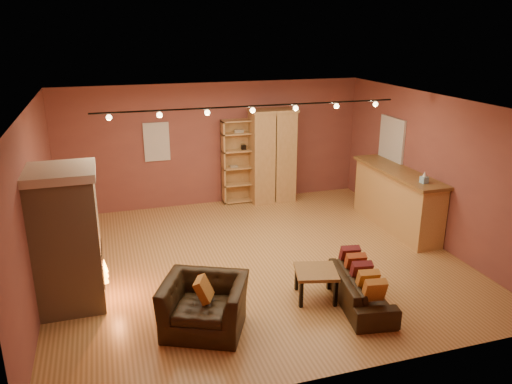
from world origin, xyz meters
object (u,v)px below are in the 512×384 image
object	(u,v)px
armoire	(272,156)
armchair	(204,297)
coffee_table	(316,274)
fireplace	(68,239)
bookcase	(239,161)
bar_counter	(397,199)
loveseat	(360,283)

from	to	relation	value
armoire	armchair	xyz separation A→B (m)	(-2.62, -4.79, -0.61)
armoire	coffee_table	xyz separation A→B (m)	(-0.83, -4.49, -0.70)
fireplace	armchair	bearing A→B (deg)	-35.05
fireplace	coffee_table	distance (m)	3.70
coffee_table	fireplace	bearing A→B (deg)	165.41
bookcase	armchair	size ratio (longest dim) A/B	1.50
armchair	coffee_table	distance (m)	1.81
bar_counter	coffee_table	bearing A→B (deg)	-141.91
bar_counter	coffee_table	world-z (taller)	bar_counter
bookcase	armchair	xyz separation A→B (m)	(-1.85, -4.96, -0.52)
loveseat	armchair	distance (m)	2.36
armoire	loveseat	bearing A→B (deg)	-93.14
loveseat	coffee_table	size ratio (longest dim) A/B	2.23
armchair	fireplace	bearing A→B (deg)	170.08
armoire	coffee_table	size ratio (longest dim) A/B	2.91
armoire	loveseat	xyz separation A→B (m)	(-0.26, -4.83, -0.76)
bar_counter	armoire	bearing A→B (deg)	128.63
loveseat	bookcase	bearing A→B (deg)	15.02
fireplace	bookcase	bearing A→B (deg)	46.22
fireplace	coffee_table	bearing A→B (deg)	-14.59
bookcase	armoire	bearing A→B (deg)	-12.69
bar_counter	armchair	world-z (taller)	bar_counter
loveseat	armchair	xyz separation A→B (m)	(-2.36, 0.04, 0.15)
bookcase	coffee_table	size ratio (longest dim) A/B	2.62
coffee_table	armchair	bearing A→B (deg)	-170.47
loveseat	armchair	world-z (taller)	armchair
bar_counter	loveseat	bearing A→B (deg)	-131.04
fireplace	armoire	xyz separation A→B (m)	(4.36, 3.57, 0.04)
fireplace	bookcase	world-z (taller)	fireplace
armoire	bar_counter	bearing A→B (deg)	-51.37
armoire	bar_counter	world-z (taller)	armoire
coffee_table	armoire	bearing A→B (deg)	79.47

